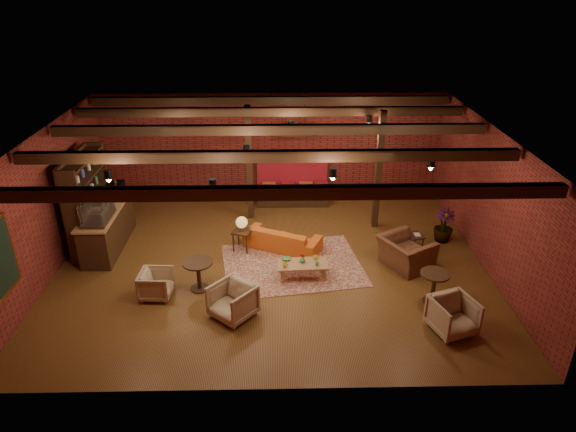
{
  "coord_description": "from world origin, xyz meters",
  "views": [
    {
      "loc": [
        0.16,
        -10.49,
        6.39
      ],
      "look_at": [
        0.39,
        0.2,
        1.19
      ],
      "focal_mm": 32.0,
      "sensor_mm": 36.0,
      "label": 1
    }
  ],
  "objects_px": {
    "armchair_far": "(453,314)",
    "round_table_left": "(198,271)",
    "armchair_a": "(156,283)",
    "armchair_right": "(406,248)",
    "round_table_right": "(434,283)",
    "sofa": "(283,238)",
    "side_table_lamp": "(242,225)",
    "coffee_table": "(302,265)",
    "plant_tall": "(448,194)",
    "armchair_b": "(233,300)",
    "side_table_book": "(414,236)"
  },
  "relations": [
    {
      "from": "coffee_table",
      "to": "plant_tall",
      "type": "bearing_deg",
      "value": 24.3
    },
    {
      "from": "round_table_left",
      "to": "armchair_far",
      "type": "height_order",
      "value": "armchair_far"
    },
    {
      "from": "sofa",
      "to": "round_table_right",
      "type": "height_order",
      "value": "round_table_right"
    },
    {
      "from": "armchair_a",
      "to": "side_table_lamp",
      "type": "bearing_deg",
      "value": -37.82
    },
    {
      "from": "round_table_left",
      "to": "round_table_right",
      "type": "xyz_separation_m",
      "value": [
        4.97,
        -0.6,
        0.01
      ]
    },
    {
      "from": "armchair_right",
      "to": "round_table_right",
      "type": "xyz_separation_m",
      "value": [
        0.25,
        -1.45,
        -0.02
      ]
    },
    {
      "from": "round_table_right",
      "to": "plant_tall",
      "type": "distance_m",
      "value": 2.98
    },
    {
      "from": "coffee_table",
      "to": "round_table_right",
      "type": "bearing_deg",
      "value": -20.45
    },
    {
      "from": "side_table_lamp",
      "to": "round_table_right",
      "type": "xyz_separation_m",
      "value": [
        4.12,
        -2.33,
        -0.22
      ]
    },
    {
      "from": "coffee_table",
      "to": "side_table_lamp",
      "type": "bearing_deg",
      "value": 137.11
    },
    {
      "from": "side_table_book",
      "to": "round_table_right",
      "type": "bearing_deg",
      "value": -93.06
    },
    {
      "from": "sofa",
      "to": "armchair_a",
      "type": "xyz_separation_m",
      "value": [
        -2.73,
        -2.05,
        0.06
      ]
    },
    {
      "from": "armchair_a",
      "to": "round_table_right",
      "type": "bearing_deg",
      "value": -90.24
    },
    {
      "from": "round_table_right",
      "to": "plant_tall",
      "type": "height_order",
      "value": "plant_tall"
    },
    {
      "from": "sofa",
      "to": "round_table_left",
      "type": "distance_m",
      "value": 2.59
    },
    {
      "from": "armchair_right",
      "to": "plant_tall",
      "type": "relative_size",
      "value": 0.43
    },
    {
      "from": "coffee_table",
      "to": "armchair_far",
      "type": "relative_size",
      "value": 1.44
    },
    {
      "from": "armchair_far",
      "to": "round_table_left",
      "type": "bearing_deg",
      "value": 143.99
    },
    {
      "from": "side_table_lamp",
      "to": "round_table_left",
      "type": "distance_m",
      "value": 1.94
    },
    {
      "from": "armchair_a",
      "to": "armchair_far",
      "type": "relative_size",
      "value": 0.84
    },
    {
      "from": "side_table_lamp",
      "to": "armchair_b",
      "type": "distance_m",
      "value": 2.74
    },
    {
      "from": "sofa",
      "to": "side_table_lamp",
      "type": "bearing_deg",
      "value": 28.76
    },
    {
      "from": "armchair_far",
      "to": "plant_tall",
      "type": "bearing_deg",
      "value": 57.26
    },
    {
      "from": "side_table_lamp",
      "to": "armchair_far",
      "type": "xyz_separation_m",
      "value": [
        4.24,
        -3.29,
        -0.3
      ]
    },
    {
      "from": "coffee_table",
      "to": "plant_tall",
      "type": "xyz_separation_m",
      "value": [
        3.71,
        1.67,
        0.96
      ]
    },
    {
      "from": "armchair_far",
      "to": "sofa",
      "type": "bearing_deg",
      "value": 114.93
    },
    {
      "from": "coffee_table",
      "to": "side_table_book",
      "type": "relative_size",
      "value": 2.24
    },
    {
      "from": "armchair_a",
      "to": "plant_tall",
      "type": "height_order",
      "value": "plant_tall"
    },
    {
      "from": "armchair_a",
      "to": "armchair_far",
      "type": "bearing_deg",
      "value": -99.22
    },
    {
      "from": "coffee_table",
      "to": "armchair_a",
      "type": "relative_size",
      "value": 1.7
    },
    {
      "from": "round_table_right",
      "to": "armchair_far",
      "type": "xyz_separation_m",
      "value": [
        0.11,
        -0.96,
        -0.08
      ]
    },
    {
      "from": "armchair_right",
      "to": "round_table_left",
      "type": "bearing_deg",
      "value": 70.18
    },
    {
      "from": "side_table_lamp",
      "to": "round_table_left",
      "type": "xyz_separation_m",
      "value": [
        -0.85,
        -1.73,
        -0.22
      ]
    },
    {
      "from": "side_table_lamp",
      "to": "armchair_a",
      "type": "xyz_separation_m",
      "value": [
        -1.72,
        -1.99,
        -0.36
      ]
    },
    {
      "from": "armchair_b",
      "to": "armchair_far",
      "type": "relative_size",
      "value": 1.0
    },
    {
      "from": "round_table_left",
      "to": "armchair_b",
      "type": "relative_size",
      "value": 0.87
    },
    {
      "from": "armchair_right",
      "to": "armchair_b",
      "type": "bearing_deg",
      "value": 85.24
    },
    {
      "from": "armchair_a",
      "to": "armchair_right",
      "type": "height_order",
      "value": "armchair_right"
    },
    {
      "from": "side_table_lamp",
      "to": "armchair_a",
      "type": "relative_size",
      "value": 1.36
    },
    {
      "from": "sofa",
      "to": "side_table_lamp",
      "type": "xyz_separation_m",
      "value": [
        -1.01,
        -0.07,
        0.42
      ]
    },
    {
      "from": "coffee_table",
      "to": "side_table_book",
      "type": "height_order",
      "value": "coffee_table"
    },
    {
      "from": "round_table_left",
      "to": "side_table_lamp",
      "type": "bearing_deg",
      "value": 63.9
    },
    {
      "from": "round_table_right",
      "to": "sofa",
      "type": "bearing_deg",
      "value": 142.43
    },
    {
      "from": "armchair_right",
      "to": "round_table_right",
      "type": "relative_size",
      "value": 1.58
    },
    {
      "from": "coffee_table",
      "to": "round_table_left",
      "type": "xyz_separation_m",
      "value": [
        -2.27,
        -0.41,
        0.13
      ]
    },
    {
      "from": "round_table_left",
      "to": "armchair_far",
      "type": "xyz_separation_m",
      "value": [
        5.08,
        -1.56,
        -0.07
      ]
    },
    {
      "from": "armchair_b",
      "to": "armchair_right",
      "type": "relative_size",
      "value": 0.71
    },
    {
      "from": "side_table_book",
      "to": "coffee_table",
      "type": "bearing_deg",
      "value": -157.85
    },
    {
      "from": "side_table_lamp",
      "to": "armchair_a",
      "type": "bearing_deg",
      "value": -130.95
    },
    {
      "from": "round_table_right",
      "to": "side_table_lamp",
      "type": "bearing_deg",
      "value": 150.54
    }
  ]
}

